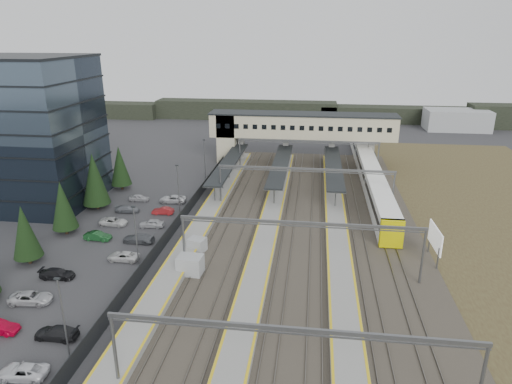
# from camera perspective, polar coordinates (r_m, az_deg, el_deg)

# --- Properties ---
(ground) EXTENTS (220.00, 220.00, 0.00)m
(ground) POSITION_cam_1_polar(r_m,az_deg,el_deg) (64.36, -5.16, -6.26)
(ground) COLOR #2B2B2D
(ground) RESTS_ON ground
(office_building) EXTENTS (24.30, 18.30, 24.30)m
(office_building) POSITION_cam_1_polar(r_m,az_deg,el_deg) (85.77, -27.94, 6.68)
(office_building) COLOR #374553
(office_building) RESTS_ON ground
(conifer_row) EXTENTS (4.42, 49.82, 9.50)m
(conifer_row) POSITION_cam_1_polar(r_m,az_deg,el_deg) (67.36, -24.65, -2.37)
(conifer_row) COLOR black
(conifer_row) RESTS_ON ground
(car_park) EXTENTS (10.72, 44.71, 1.28)m
(car_park) POSITION_cam_1_polar(r_m,az_deg,el_deg) (63.20, -18.50, -7.15)
(car_park) COLOR #B1B2B5
(car_park) RESTS_ON ground
(lampposts) EXTENTS (0.50, 53.25, 8.07)m
(lampposts) POSITION_cam_1_polar(r_m,az_deg,el_deg) (65.86, -11.86, -1.89)
(lampposts) COLOR #5E6062
(lampposts) RESTS_ON ground
(fence) EXTENTS (0.08, 90.00, 2.00)m
(fence) POSITION_cam_1_polar(r_m,az_deg,el_deg) (69.94, -9.53, -3.40)
(fence) COLOR #26282B
(fence) RESTS_ON ground
(relay_cabin_near) EXTENTS (3.10, 2.37, 2.47)m
(relay_cabin_near) POSITION_cam_1_polar(r_m,az_deg,el_deg) (56.07, -8.22, -9.08)
(relay_cabin_near) COLOR #979A9C
(relay_cabin_near) RESTS_ON ground
(relay_cabin_far) EXTENTS (2.59, 2.34, 2.00)m
(relay_cabin_far) POSITION_cam_1_polar(r_m,az_deg,el_deg) (61.39, -7.38, -6.63)
(relay_cabin_far) COLOR #979A9C
(relay_cabin_far) RESTS_ON ground
(rail_corridor) EXTENTS (34.00, 90.00, 0.92)m
(rail_corridor) POSITION_cam_1_polar(r_m,az_deg,el_deg) (67.51, 3.53, -4.67)
(rail_corridor) COLOR #332D27
(rail_corridor) RESTS_ON ground
(canopies) EXTENTS (23.10, 30.00, 3.28)m
(canopies) POSITION_cam_1_polar(r_m,az_deg,el_deg) (87.10, 3.08, 3.48)
(canopies) COLOR black
(canopies) RESTS_ON ground
(footbridge) EXTENTS (40.40, 6.40, 11.20)m
(footbridge) POSITION_cam_1_polar(r_m,az_deg,el_deg) (100.67, 4.20, 7.98)
(footbridge) COLOR #BDB28F
(footbridge) RESTS_ON ground
(gantries) EXTENTS (28.40, 62.28, 7.17)m
(gantries) POSITION_cam_1_polar(r_m,az_deg,el_deg) (63.41, 5.91, -0.80)
(gantries) COLOR #5E6062
(gantries) RESTS_ON ground
(train) EXTENTS (3.13, 65.38, 3.94)m
(train) POSITION_cam_1_polar(r_m,az_deg,el_deg) (93.82, 13.77, 3.04)
(train) COLOR white
(train) RESTS_ON ground
(billboard) EXTENTS (0.34, 5.63, 4.72)m
(billboard) POSITION_cam_1_polar(r_m,az_deg,el_deg) (61.95, 21.48, -5.47)
(billboard) COLOR #5E6062
(billboard) RESTS_ON ground
(treeline_far) EXTENTS (170.00, 19.00, 7.00)m
(treeline_far) POSITION_cam_1_polar(r_m,az_deg,el_deg) (151.25, 11.50, 9.58)
(treeline_far) COLOR black
(treeline_far) RESTS_ON ground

